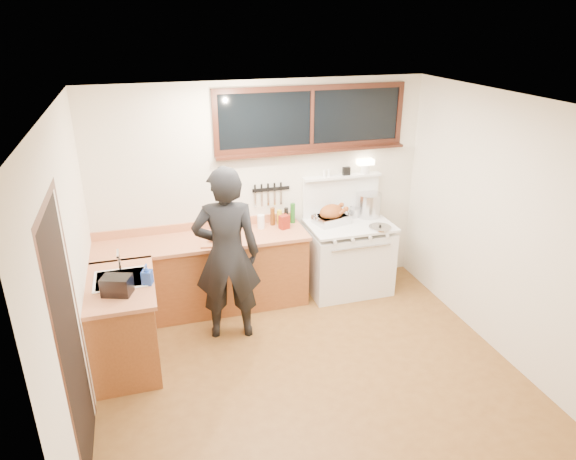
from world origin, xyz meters
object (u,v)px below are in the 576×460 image
object	(u,v)px
cutting_board	(218,238)
roast_turkey	(332,215)
vintage_stove	(348,255)
man	(227,255)

from	to	relation	value
cutting_board	roast_turkey	bearing A→B (deg)	7.43
vintage_stove	man	world-z (taller)	man
man	vintage_stove	bearing A→B (deg)	19.51
cutting_board	roast_turkey	xyz separation A→B (m)	(1.43, 0.19, 0.05)
vintage_stove	roast_turkey	xyz separation A→B (m)	(-0.21, 0.07, 0.53)
man	cutting_board	distance (m)	0.46
vintage_stove	man	xyz separation A→B (m)	(-1.62, -0.57, 0.49)
man	roast_turkey	xyz separation A→B (m)	(1.41, 0.65, 0.04)
cutting_board	man	bearing A→B (deg)	-87.88
vintage_stove	man	size ratio (longest dim) A/B	0.84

